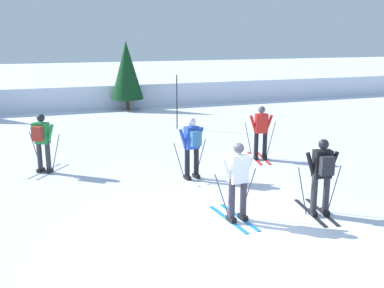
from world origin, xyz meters
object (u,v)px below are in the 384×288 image
at_px(skier_red, 261,131).
at_px(skier_green, 42,141).
at_px(trail_marker_pole, 177,102).
at_px(skier_blue, 192,146).
at_px(conifer_far_right, 127,70).
at_px(skier_black, 322,174).
at_px(skier_white, 238,180).

distance_m(skier_red, skier_green, 6.55).
relative_size(skier_green, trail_marker_pole, 0.76).
height_order(skier_blue, conifer_far_right, conifer_far_right).
bearing_deg(skier_red, skier_black, -101.76).
xyz_separation_m(skier_blue, trail_marker_pole, (1.70, 6.67, 0.18)).
bearing_deg(skier_black, skier_white, 169.68).
bearing_deg(skier_black, skier_green, 136.50).
relative_size(skier_black, skier_blue, 1.00).
distance_m(skier_green, trail_marker_pole, 7.24).
height_order(skier_black, skier_blue, same).
distance_m(skier_white, skier_green, 6.20).
bearing_deg(skier_white, skier_green, 127.05).
distance_m(skier_green, skier_blue, 4.27).
relative_size(skier_black, skier_green, 1.00).
xyz_separation_m(skier_red, conifer_far_right, (-1.95, 11.11, 1.15)).
height_order(skier_green, trail_marker_pole, trail_marker_pole).
xyz_separation_m(skier_green, skier_blue, (3.79, -1.96, -0.00)).
height_order(skier_red, skier_blue, same).
relative_size(skier_white, skier_red, 1.00).
height_order(skier_black, skier_red, same).
xyz_separation_m(skier_green, conifer_far_right, (4.55, 10.35, 1.11)).
distance_m(skier_red, skier_blue, 2.96).
height_order(skier_black, conifer_far_right, conifer_far_right).
height_order(skier_white, skier_green, same).
relative_size(skier_green, conifer_far_right, 0.48).
xyz_separation_m(skier_red, skier_green, (-6.50, 0.77, 0.04)).
xyz_separation_m(skier_black, skier_red, (0.94, 4.51, -0.04)).
distance_m(skier_white, skier_red, 5.01).
bearing_deg(skier_blue, conifer_far_right, 86.46).
bearing_deg(conifer_far_right, skier_white, -93.06).
relative_size(skier_green, skier_blue, 1.00).
height_order(skier_blue, trail_marker_pole, trail_marker_pole).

